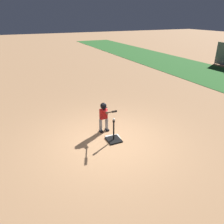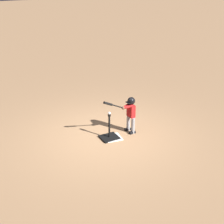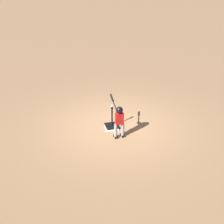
{
  "view_description": "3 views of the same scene",
  "coord_description": "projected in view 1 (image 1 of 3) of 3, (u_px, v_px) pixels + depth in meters",
  "views": [
    {
      "loc": [
        5.37,
        -2.43,
        3.66
      ],
      "look_at": [
        -0.66,
        0.38,
        0.69
      ],
      "focal_mm": 35.0,
      "sensor_mm": 36.0,
      "label": 1
    },
    {
      "loc": [
        3.44,
        6.66,
        4.12
      ],
      "look_at": [
        -0.04,
        0.29,
        0.83
      ],
      "focal_mm": 50.0,
      "sensor_mm": 36.0,
      "label": 2
    },
    {
      "loc": [
        -8.63,
        2.38,
        5.01
      ],
      "look_at": [
        -0.43,
        0.25,
        0.74
      ],
      "focal_mm": 50.0,
      "sensor_mm": 36.0,
      "label": 3
    }
  ],
  "objects": [
    {
      "name": "batting_tee",
      "position": [
        114.0,
        138.0,
        6.92
      ],
      "size": [
        0.47,
        0.43,
        0.7
      ],
      "color": "black",
      "rests_on": "ground_plane"
    },
    {
      "name": "baseball",
      "position": [
        114.0,
        119.0,
        6.66
      ],
      "size": [
        0.07,
        0.07,
        0.07
      ],
      "primitive_type": "sphere",
      "color": "white",
      "rests_on": "batting_tee"
    },
    {
      "name": "ground_plane",
      "position": [
        110.0,
        142.0,
        6.87
      ],
      "size": [
        90.0,
        90.0,
        0.0
      ],
      "primitive_type": "plane",
      "color": "#AD7F56"
    },
    {
      "name": "batter_child",
      "position": [
        104.0,
        114.0,
        7.22
      ],
      "size": [
        0.97,
        0.33,
        1.1
      ],
      "color": "gray",
      "rests_on": "ground_plane"
    },
    {
      "name": "home_plate",
      "position": [
        113.0,
        138.0,
        7.04
      ],
      "size": [
        0.5,
        0.5,
        0.02
      ],
      "primitive_type": "cube",
      "rotation": [
        0.0,
        0.0,
        -0.15
      ],
      "color": "white",
      "rests_on": "ground_plane"
    }
  ]
}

